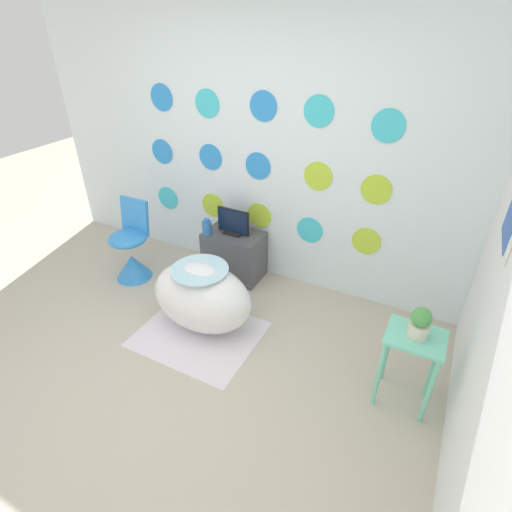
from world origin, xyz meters
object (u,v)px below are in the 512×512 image
at_px(chair, 131,253).
at_px(tv, 233,223).
at_px(vase, 207,227).
at_px(potted_plant_left, 420,323).
at_px(bathtub, 202,297).

relative_size(chair, tv, 2.38).
bearing_deg(vase, tv, 29.22).
bearing_deg(potted_plant_left, tv, 155.86).
height_order(bathtub, chair, chair).
distance_m(bathtub, potted_plant_left, 1.73).
bearing_deg(vase, potted_plant_left, -18.66).
height_order(vase, potted_plant_left, potted_plant_left).
bearing_deg(vase, bathtub, -60.91).
height_order(chair, vase, chair).
distance_m(tv, potted_plant_left, 2.01).
relative_size(tv, vase, 2.06).
xyz_separation_m(tv, potted_plant_left, (1.83, -0.82, 0.10)).
bearing_deg(tv, bathtub, -79.45).
distance_m(bathtub, tv, 0.87).
bearing_deg(potted_plant_left, vase, 161.34).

